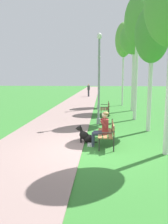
# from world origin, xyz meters

# --- Properties ---
(ground_plane) EXTENTS (120.00, 120.00, 0.00)m
(ground_plane) POSITION_xyz_m (0.00, 0.00, 0.00)
(ground_plane) COLOR #33752D
(paved_path) EXTENTS (3.27, 60.00, 0.04)m
(paved_path) POSITION_xyz_m (-1.97, 24.00, 0.02)
(paved_path) COLOR gray
(paved_path) RESTS_ON ground
(park_bench_near) EXTENTS (0.55, 1.50, 0.85)m
(park_bench_near) POSITION_xyz_m (0.52, 0.61, 0.51)
(park_bench_near) COLOR olive
(park_bench_near) RESTS_ON ground
(park_bench_mid) EXTENTS (0.55, 1.50, 0.85)m
(park_bench_mid) POSITION_xyz_m (0.56, 7.12, 0.51)
(park_bench_mid) COLOR olive
(park_bench_mid) RESTS_ON ground
(person_seated_on_near_bench) EXTENTS (0.74, 0.49, 1.25)m
(person_seated_on_near_bench) POSITION_xyz_m (0.32, 0.50, 0.68)
(person_seated_on_near_bench) COLOR #33384C
(person_seated_on_near_bench) RESTS_ON ground
(dog_black) EXTENTS (0.83, 0.34, 0.71)m
(dog_black) POSITION_xyz_m (-0.29, 0.83, 0.26)
(dog_black) COLOR black
(dog_black) RESTS_ON ground
(lamp_post_near) EXTENTS (0.24, 0.24, 4.63)m
(lamp_post_near) POSITION_xyz_m (0.14, 4.37, 2.39)
(lamp_post_near) COLOR gray
(lamp_post_near) RESTS_ON ground
(lamp_post_mid) EXTENTS (0.24, 0.24, 4.11)m
(lamp_post_mid) POSITION_xyz_m (0.05, 10.09, 2.13)
(lamp_post_mid) COLOR gray
(lamp_post_mid) RESTS_ON ground
(birch_tree_second) EXTENTS (1.50, 1.52, 5.51)m
(birch_tree_second) POSITION_xyz_m (2.43, 2.96, 4.22)
(birch_tree_second) COLOR silver
(birch_tree_second) RESTS_ON ground
(birch_tree_third) EXTENTS (1.47, 1.39, 6.88)m
(birch_tree_third) POSITION_xyz_m (2.21, 5.81, 5.41)
(birch_tree_third) COLOR silver
(birch_tree_third) RESTS_ON ground
(birch_tree_fourth) EXTENTS (2.08, 1.92, 6.30)m
(birch_tree_fourth) POSITION_xyz_m (2.56, 9.47, 5.10)
(birch_tree_fourth) COLOR silver
(birch_tree_fourth) RESTS_ON ground
(birch_tree_fifth) EXTENTS (1.45, 1.39, 7.06)m
(birch_tree_fifth) POSITION_xyz_m (2.09, 12.67, 5.56)
(birch_tree_fifth) COLOR silver
(birch_tree_fifth) RESTS_ON ground
(pedestrian_distant) EXTENTS (0.32, 0.22, 1.65)m
(pedestrian_distant) POSITION_xyz_m (-1.40, 21.41, 0.84)
(pedestrian_distant) COLOR #383842
(pedestrian_distant) RESTS_ON ground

